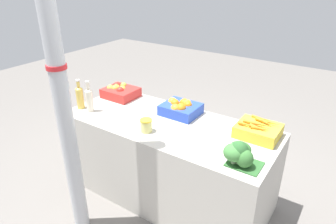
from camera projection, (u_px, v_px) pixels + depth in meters
The scene contains 10 objects.
ground_plane at pixel (168, 193), 2.82m from camera, with size 10.00×10.00×0.00m, color slate.
market_table at pixel (168, 160), 2.66m from camera, with size 1.80×0.77×0.75m, color #B7B2A8.
support_pole at pixel (57, 70), 1.90m from camera, with size 0.13×0.13×2.66m.
apple_crate at pixel (120, 92), 2.99m from camera, with size 0.32×0.27×0.12m.
orange_crate at pixel (181, 108), 2.62m from camera, with size 0.32×0.27×0.13m.
carrot_crate at pixel (258, 130), 2.28m from camera, with size 0.32×0.27×0.12m.
broccoli_pile at pixel (239, 153), 1.94m from camera, with size 0.25×0.21×0.17m.
juice_bottle_golden at pixel (80, 96), 2.72m from camera, with size 0.07×0.07×0.28m.
juice_bottle_cloudy at pixel (89, 99), 2.65m from camera, with size 0.06×0.06×0.29m.
pickle_jar at pixel (146, 125), 2.35m from camera, with size 0.10×0.10×0.10m.
Camera 1 is at (1.23, -1.84, 1.91)m, focal length 32.00 mm.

